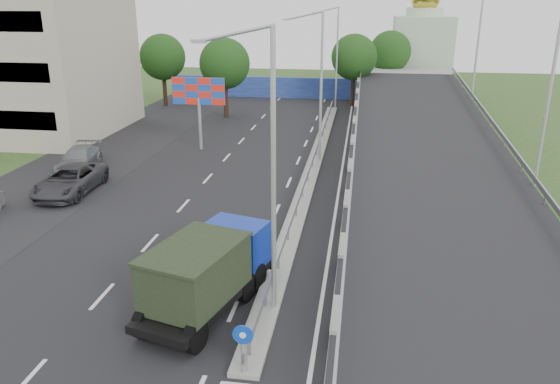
% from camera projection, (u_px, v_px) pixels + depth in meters
% --- Properties ---
extents(road_surface, '(26.00, 90.00, 0.04)m').
position_uv_depth(road_surface, '(258.00, 186.00, 33.82)').
color(road_surface, black).
rests_on(road_surface, ground).
extents(parking_strip, '(8.00, 90.00, 0.05)m').
position_uv_depth(parking_strip, '(63.00, 177.00, 35.67)').
color(parking_strip, black).
rests_on(parking_strip, ground).
extents(median, '(1.00, 44.00, 0.20)m').
position_uv_depth(median, '(312.00, 168.00, 37.08)').
color(median, gray).
rests_on(median, ground).
extents(overpass_ramp, '(10.00, 50.00, 3.50)m').
position_uv_depth(overpass_ramp, '(428.00, 149.00, 35.46)').
color(overpass_ramp, gray).
rests_on(overpass_ramp, ground).
extents(median_guardrail, '(0.09, 44.00, 0.71)m').
position_uv_depth(median_guardrail, '(313.00, 159.00, 36.87)').
color(median_guardrail, gray).
rests_on(median_guardrail, median).
extents(sign_bollard, '(0.64, 0.23, 1.67)m').
position_uv_depth(sign_bollard, '(244.00, 348.00, 16.44)').
color(sign_bollard, black).
rests_on(sign_bollard, median).
extents(lamp_post_near, '(2.74, 0.18, 10.08)m').
position_uv_depth(lamp_post_near, '(268.00, 161.00, 18.39)').
color(lamp_post_near, '#B2B5B7').
rests_on(lamp_post_near, median).
extents(lamp_post_mid, '(2.74, 0.18, 10.08)m').
position_uv_depth(lamp_post_mid, '(318.00, 80.00, 37.02)').
color(lamp_post_mid, '#B2B5B7').
rests_on(lamp_post_mid, median).
extents(lamp_post_far, '(2.74, 0.18, 10.08)m').
position_uv_depth(lamp_post_far, '(335.00, 53.00, 55.66)').
color(lamp_post_far, '#B2B5B7').
rests_on(lamp_post_far, median).
extents(blue_wall, '(30.00, 0.50, 2.40)m').
position_uv_depth(blue_wall, '(301.00, 88.00, 63.37)').
color(blue_wall, navy).
rests_on(blue_wall, ground).
extents(church, '(7.00, 7.00, 13.80)m').
position_uv_depth(church, '(422.00, 48.00, 67.46)').
color(church, '#B2CCAD').
rests_on(church, ground).
extents(billboard, '(4.00, 0.24, 5.50)m').
position_uv_depth(billboard, '(199.00, 95.00, 40.73)').
color(billboard, '#B2B5B7').
rests_on(billboard, ground).
extents(tree_left_mid, '(4.80, 4.80, 7.60)m').
position_uv_depth(tree_left_mid, '(225.00, 64.00, 51.72)').
color(tree_left_mid, black).
rests_on(tree_left_mid, ground).
extents(tree_median_far, '(4.80, 4.80, 7.60)m').
position_uv_depth(tree_median_far, '(354.00, 57.00, 57.46)').
color(tree_median_far, black).
rests_on(tree_median_far, ground).
extents(tree_left_far, '(4.80, 4.80, 7.60)m').
position_uv_depth(tree_left_far, '(163.00, 57.00, 57.52)').
color(tree_left_far, black).
rests_on(tree_left_far, ground).
extents(tree_ramp_far, '(4.80, 4.80, 7.60)m').
position_uv_depth(tree_ramp_far, '(390.00, 52.00, 63.41)').
color(tree_ramp_far, black).
rests_on(tree_ramp_far, ground).
extents(dump_truck, '(4.00, 6.87, 2.86)m').
position_uv_depth(dump_truck, '(208.00, 270.00, 20.04)').
color(dump_truck, black).
rests_on(dump_truck, ground).
extents(parked_car_c, '(2.88, 5.88, 1.61)m').
position_uv_depth(parked_car_c, '(70.00, 180.00, 32.42)').
color(parked_car_c, '#36363B').
rests_on(parked_car_c, ground).
extents(parked_car_d, '(2.85, 5.31, 1.46)m').
position_uv_depth(parked_car_d, '(79.00, 159.00, 37.09)').
color(parked_car_d, slate).
rests_on(parked_car_d, ground).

